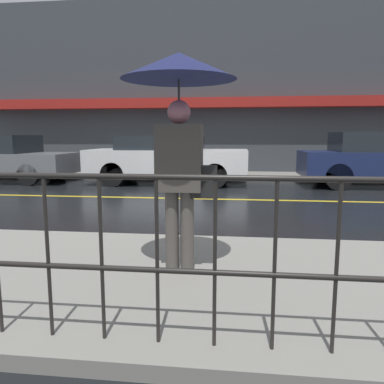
% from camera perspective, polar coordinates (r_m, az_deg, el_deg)
% --- Properties ---
extents(ground_plane, '(80.00, 80.00, 0.00)m').
position_cam_1_polar(ground_plane, '(8.50, -0.13, -1.03)').
color(ground_plane, black).
extents(sidewalk_near, '(28.00, 2.83, 0.12)m').
position_cam_1_polar(sidewalk_near, '(3.72, -9.57, -12.80)').
color(sidewalk_near, gray).
rests_on(sidewalk_near, ground_plane).
extents(sidewalk_far, '(28.00, 2.12, 0.12)m').
position_cam_1_polar(sidewalk_far, '(13.07, 2.30, 2.55)').
color(sidewalk_far, gray).
rests_on(sidewalk_far, ground_plane).
extents(lane_marking, '(25.20, 0.12, 0.01)m').
position_cam_1_polar(lane_marking, '(8.49, -0.13, -1.00)').
color(lane_marking, gold).
rests_on(lane_marking, ground_plane).
extents(building_storefront, '(28.00, 0.85, 6.38)m').
position_cam_1_polar(building_storefront, '(14.29, 2.76, 15.50)').
color(building_storefront, '#383D42').
rests_on(building_storefront, ground_plane).
extents(railing_foreground, '(12.00, 0.04, 1.06)m').
position_cam_1_polar(railing_foreground, '(2.46, -17.60, -6.52)').
color(railing_foreground, black).
rests_on(railing_foreground, sidewalk_near).
extents(pedestrian, '(1.05, 1.05, 2.03)m').
position_cam_1_polar(pedestrian, '(3.49, -1.92, 13.96)').
color(pedestrian, '#4C4742').
rests_on(pedestrian, sidewalk_near).
extents(car_white, '(4.66, 1.73, 1.42)m').
position_cam_1_polar(car_white, '(11.13, -3.91, 5.08)').
color(car_white, silver).
rests_on(car_white, ground_plane).
extents(car_navy, '(4.40, 1.77, 1.52)m').
position_cam_1_polar(car_navy, '(11.64, 26.89, 4.51)').
color(car_navy, '#19234C').
rests_on(car_navy, ground_plane).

